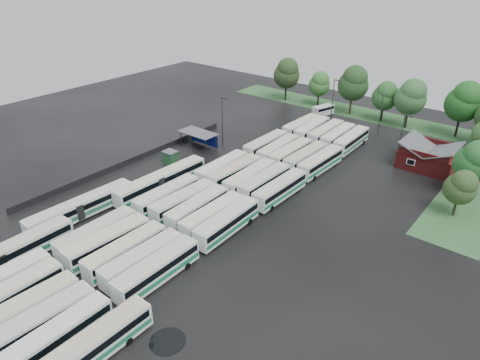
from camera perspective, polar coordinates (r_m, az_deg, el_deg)
The scene contains 57 objects.
ground at distance 68.24m, azimuth -7.69°, elevation -5.03°, with size 160.00×160.00×0.00m, color black.
brick_building at distance 90.36m, azimuth 23.81°, elevation 2.64°, with size 10.07×8.60×5.39m.
wash_shed at distance 91.61m, azimuth -5.44°, elevation 6.08°, with size 8.20×4.20×3.58m.
utility_hut at distance 85.66m, azimuth -9.27°, elevation 3.02°, with size 2.70×2.20×2.62m.
grass_strip_north at distance 116.93m, azimuth 16.66°, elevation 8.34°, with size 80.00×10.00×0.01m, color #2D592C.
west_fence at distance 87.66m, azimuth -14.10°, elevation 2.59°, with size 0.10×50.00×1.20m, color #2D2D30.
bus_r0c0 at distance 60.05m, azimuth -29.35°, elevation -11.95°, with size 2.89×12.11×3.35m.
bus_r0c1 at distance 57.67m, azimuth -28.13°, elevation -13.40°, with size 2.68×11.95×3.32m.
bus_r0c2 at distance 54.89m, azimuth -26.77°, elevation -15.32°, with size 3.12×12.22×3.37m.
bus_r0c3 at distance 52.83m, azimuth -24.98°, elevation -16.83°, with size 3.03×11.97×3.30m.
bus_r0c4 at distance 50.62m, azimuth -23.17°, elevation -18.68°, with size 2.69×11.94×3.32m.
bus_r1c0 at distance 64.00m, azimuth -18.55°, elevation -6.85°, with size 2.79×12.27×3.40m.
bus_r1c1 at distance 61.84m, azimuth -17.19°, elevation -7.91°, with size 3.23×12.50×3.45m.
bus_r1c2 at distance 59.57m, azimuth -15.00°, elevation -9.14°, with size 2.60×12.11×3.37m.
bus_r1c3 at distance 57.59m, azimuth -12.88°, elevation -10.31°, with size 2.75×12.05×3.34m.
bus_r1c4 at distance 55.58m, azimuth -10.99°, elevation -11.61°, with size 2.79×12.43×3.45m.
bus_r2c0 at distance 70.78m, azimuth -9.71°, elevation -2.10°, with size 2.67×12.39×3.45m.
bus_r2c1 at distance 68.89m, azimuth -7.55°, elevation -2.84°, with size 3.09×12.35×3.41m.
bus_r2c2 at distance 66.92m, azimuth -5.70°, elevation -3.75°, with size 2.87×12.11×3.35m.
bus_r2c3 at distance 64.83m, azimuth -3.67°, elevation -4.79°, with size 2.60×12.12×3.37m.
bus_r2c4 at distance 63.11m, azimuth -1.74°, elevation -5.70°, with size 2.98×12.43×3.44m.
bus_r3c0 at distance 78.97m, azimuth -2.42°, elevation 1.59°, with size 2.75×12.19×3.38m.
bus_r3c1 at distance 77.25m, azimuth -0.72°, elevation 1.01°, with size 3.09×12.41×3.43m.
bus_r3c2 at distance 75.37m, azimuth 1.34°, elevation 0.27°, with size 2.85×12.36×3.43m.
bus_r3c3 at distance 74.20m, azimuth 3.30°, elevation -0.27°, with size 2.73×12.13×3.37m.
bus_r3c4 at distance 72.05m, azimuth 5.34°, elevation -1.24°, with size 2.78×12.30×3.42m.
bus_r4c0 at distance 89.12m, azimuth 3.44°, elevation 4.73°, with size 2.60×12.11×3.37m.
bus_r4c1 at distance 87.01m, azimuth 5.09°, elevation 4.07°, with size 2.98×12.12×3.35m.
bus_r4c2 at distance 85.50m, azimuth 6.76°, elevation 3.54°, with size 2.60×12.04×3.35m.
bus_r4c3 at distance 84.09m, azimuth 8.75°, elevation 2.98°, with size 2.88×12.18×3.37m.
bus_r4c4 at distance 82.52m, azimuth 10.64°, elevation 2.34°, with size 2.96×12.44×3.44m.
bus_r5c0 at distance 99.81m, azimuth 8.18°, elevation 7.08°, with size 2.78×12.11×3.36m.
bus_r5c1 at distance 98.13m, azimuth 9.56°, elevation 6.63°, with size 3.21×12.44×3.43m.
bus_r5c2 at distance 96.99m, azimuth 11.35°, elevation 6.20°, with size 2.65×12.17×3.38m.
bus_r5c3 at distance 95.54m, azimuth 12.91°, elevation 5.68°, with size 2.71×12.01×3.34m.
bus_r5c4 at distance 93.97m, azimuth 14.59°, elevation 5.13°, with size 2.87×12.34×3.42m.
artic_bus_west_a at distance 64.34m, azimuth -28.81°, elevation -8.96°, with size 2.92×18.37×3.40m.
artic_bus_west_b at distance 75.62m, azimuth -10.45°, elevation -0.10°, with size 3.11×18.61×3.44m.
artic_bus_west_c at distance 71.21m, azimuth -20.40°, elevation -3.47°, with size 3.06×17.78×3.29m.
minibus at distance 113.20m, azimuth 11.03°, elevation 9.15°, with size 3.78×6.32×2.60m.
tree_north_0 at distance 122.66m, azimuth 6.27°, elevation 13.99°, with size 7.26×7.26×12.02m.
tree_north_1 at distance 119.56m, azimuth 10.58°, elevation 12.53°, with size 5.74×5.74×9.51m.
tree_north_2 at distance 113.91m, azimuth 14.92°, elevation 12.39°, with size 7.67×7.67×12.70m.
tree_north_3 at distance 111.24m, azimuth 18.81°, elevation 10.60°, with size 6.13×6.13×10.15m.
tree_north_4 at distance 108.06m, azimuth 21.87°, elevation 10.30°, with size 7.28×7.28×12.06m.
tree_north_5 at distance 107.08m, azimuth 27.76°, elevation 9.27°, with size 7.82×7.82×12.95m.
tree_east_0 at distance 73.79m, azimuth 27.42°, elevation -0.82°, with size 4.91×4.91×8.13m.
tree_east_1 at distance 79.98m, azimuth 28.88°, elevation 2.20°, with size 6.37×6.37×10.56m.
lamp_post_ne at distance 87.40m, azimuth 20.75°, elevation 5.43°, with size 1.61×0.31×10.46m.
lamp_post_nw at distance 90.89m, azimuth -2.32°, elevation 8.23°, with size 1.67×0.32×10.82m.
lamp_post_back_w at distance 107.01m, azimuth 12.34°, elevation 10.63°, with size 1.65×0.32×10.74m.
lamp_post_back_e at distance 103.51m, azimuth 18.33°, elevation 8.74°, with size 1.41×0.27×9.15m.
puddle_0 at distance 62.07m, azimuth -23.58°, elevation -11.23°, with size 5.46×5.46×0.01m, color black.
puddle_1 at distance 55.32m, azimuth -19.82°, elevation -15.85°, with size 4.05×4.05×0.01m, color black.
puddle_2 at distance 74.52m, azimuth -12.53°, elevation -2.44°, with size 7.70×7.70×0.01m, color black.
puddle_3 at distance 63.52m, azimuth -3.48°, elevation -7.56°, with size 3.25×3.25×0.01m, color black.
puddle_4 at distance 49.62m, azimuth -9.64°, elevation -20.46°, with size 3.99×3.99×0.01m, color black.
Camera 1 is at (42.76, -38.46, 36.74)m, focal length 32.00 mm.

